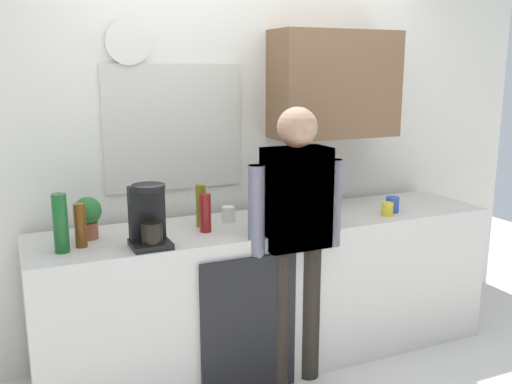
{
  "coord_description": "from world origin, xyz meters",
  "views": [
    {
      "loc": [
        -1.45,
        -2.69,
        1.8
      ],
      "look_at": [
        -0.13,
        0.25,
        1.1
      ],
      "focal_mm": 39.87,
      "sensor_mm": 36.0,
      "label": 1
    }
  ],
  "objects_px": {
    "person_at_sink": "(296,225)",
    "bottle_green_wine": "(60,223)",
    "bottle_red_vinegar": "(205,213)",
    "bottle_clear_soda": "(271,204)",
    "bottle_amber_beer": "(80,225)",
    "potted_plant": "(88,215)",
    "coffee_maker": "(148,218)",
    "cup_white_mug": "(228,214)",
    "mixing_bowl": "(311,214)",
    "cup_yellow_cup": "(387,209)",
    "person_guest": "(296,225)",
    "cup_blue_mug": "(392,205)",
    "bottle_olive_oil": "(201,206)"
  },
  "relations": [
    {
      "from": "person_at_sink",
      "to": "bottle_green_wine",
      "type": "bearing_deg",
      "value": 174.96
    },
    {
      "from": "bottle_red_vinegar",
      "to": "person_at_sink",
      "type": "xyz_separation_m",
      "value": [
        0.44,
        -0.24,
        -0.06
      ]
    },
    {
      "from": "bottle_red_vinegar",
      "to": "bottle_clear_soda",
      "type": "bearing_deg",
      "value": -11.88
    },
    {
      "from": "bottle_clear_soda",
      "to": "bottle_amber_beer",
      "type": "distance_m",
      "value": 1.05
    },
    {
      "from": "bottle_clear_soda",
      "to": "potted_plant",
      "type": "height_order",
      "value": "bottle_clear_soda"
    },
    {
      "from": "coffee_maker",
      "to": "potted_plant",
      "type": "height_order",
      "value": "coffee_maker"
    },
    {
      "from": "bottle_clear_soda",
      "to": "cup_white_mug",
      "type": "xyz_separation_m",
      "value": [
        -0.18,
        0.22,
        -0.09
      ]
    },
    {
      "from": "mixing_bowl",
      "to": "potted_plant",
      "type": "relative_size",
      "value": 0.96
    },
    {
      "from": "coffee_maker",
      "to": "cup_yellow_cup",
      "type": "distance_m",
      "value": 1.51
    },
    {
      "from": "coffee_maker",
      "to": "mixing_bowl",
      "type": "relative_size",
      "value": 1.5
    },
    {
      "from": "bottle_amber_beer",
      "to": "cup_white_mug",
      "type": "bearing_deg",
      "value": 9.23
    },
    {
      "from": "cup_white_mug",
      "to": "person_at_sink",
      "type": "distance_m",
      "value": 0.46
    },
    {
      "from": "bottle_red_vinegar",
      "to": "person_guest",
      "type": "relative_size",
      "value": 0.14
    },
    {
      "from": "bottle_clear_soda",
      "to": "bottle_green_wine",
      "type": "relative_size",
      "value": 0.93
    },
    {
      "from": "bottle_green_wine",
      "to": "cup_white_mug",
      "type": "relative_size",
      "value": 3.16
    },
    {
      "from": "cup_blue_mug",
      "to": "cup_white_mug",
      "type": "distance_m",
      "value": 1.07
    },
    {
      "from": "bottle_amber_beer",
      "to": "person_at_sink",
      "type": "bearing_deg",
      "value": -12.26
    },
    {
      "from": "cup_blue_mug",
      "to": "bottle_red_vinegar",
      "type": "bearing_deg",
      "value": 176.77
    },
    {
      "from": "bottle_green_wine",
      "to": "cup_yellow_cup",
      "type": "distance_m",
      "value": 1.93
    },
    {
      "from": "bottle_green_wine",
      "to": "bottle_red_vinegar",
      "type": "bearing_deg",
      "value": 3.56
    },
    {
      "from": "bottle_olive_oil",
      "to": "cup_blue_mug",
      "type": "distance_m",
      "value": 1.24
    },
    {
      "from": "bottle_olive_oil",
      "to": "cup_yellow_cup",
      "type": "xyz_separation_m",
      "value": [
        1.14,
        -0.25,
        -0.08
      ]
    },
    {
      "from": "coffee_maker",
      "to": "cup_yellow_cup",
      "type": "height_order",
      "value": "coffee_maker"
    },
    {
      "from": "bottle_clear_soda",
      "to": "bottle_green_wine",
      "type": "bearing_deg",
      "value": 178.52
    },
    {
      "from": "cup_white_mug",
      "to": "cup_yellow_cup",
      "type": "bearing_deg",
      "value": -15.81
    },
    {
      "from": "bottle_red_vinegar",
      "to": "cup_blue_mug",
      "type": "relative_size",
      "value": 2.2
    },
    {
      "from": "bottle_amber_beer",
      "to": "potted_plant",
      "type": "height_order",
      "value": "same"
    },
    {
      "from": "cup_blue_mug",
      "to": "person_guest",
      "type": "distance_m",
      "value": 0.81
    },
    {
      "from": "bottle_clear_soda",
      "to": "person_guest",
      "type": "distance_m",
      "value": 0.2
    },
    {
      "from": "bottle_red_vinegar",
      "to": "cup_yellow_cup",
      "type": "relative_size",
      "value": 2.59
    },
    {
      "from": "cup_yellow_cup",
      "to": "potted_plant",
      "type": "distance_m",
      "value": 1.8
    },
    {
      "from": "bottle_amber_beer",
      "to": "potted_plant",
      "type": "distance_m",
      "value": 0.15
    },
    {
      "from": "coffee_maker",
      "to": "cup_yellow_cup",
      "type": "xyz_separation_m",
      "value": [
        1.5,
        -0.01,
        -0.1
      ]
    },
    {
      "from": "cup_white_mug",
      "to": "bottle_amber_beer",
      "type": "bearing_deg",
      "value": -170.77
    },
    {
      "from": "person_guest",
      "to": "bottle_clear_soda",
      "type": "bearing_deg",
      "value": -41.18
    },
    {
      "from": "cup_yellow_cup",
      "to": "person_at_sink",
      "type": "distance_m",
      "value": 0.72
    },
    {
      "from": "cup_white_mug",
      "to": "person_at_sink",
      "type": "bearing_deg",
      "value": -56.76
    },
    {
      "from": "bottle_amber_beer",
      "to": "bottle_green_wine",
      "type": "bearing_deg",
      "value": -154.17
    },
    {
      "from": "bottle_green_wine",
      "to": "cup_yellow_cup",
      "type": "relative_size",
      "value": 3.53
    },
    {
      "from": "bottle_red_vinegar",
      "to": "person_at_sink",
      "type": "distance_m",
      "value": 0.51
    },
    {
      "from": "cup_yellow_cup",
      "to": "cup_white_mug",
      "type": "relative_size",
      "value": 0.89
    },
    {
      "from": "bottle_red_vinegar",
      "to": "bottle_clear_soda",
      "type": "relative_size",
      "value": 0.79
    },
    {
      "from": "potted_plant",
      "to": "bottle_amber_beer",
      "type": "bearing_deg",
      "value": -112.73
    },
    {
      "from": "cup_white_mug",
      "to": "mixing_bowl",
      "type": "bearing_deg",
      "value": -19.99
    },
    {
      "from": "bottle_red_vinegar",
      "to": "coffee_maker",
      "type": "bearing_deg",
      "value": -161.07
    },
    {
      "from": "bottle_green_wine",
      "to": "bottle_amber_beer",
      "type": "relative_size",
      "value": 1.3
    },
    {
      "from": "bottle_clear_soda",
      "to": "mixing_bowl",
      "type": "bearing_deg",
      "value": 9.34
    },
    {
      "from": "bottle_olive_oil",
      "to": "bottle_clear_soda",
      "type": "height_order",
      "value": "bottle_clear_soda"
    },
    {
      "from": "bottle_olive_oil",
      "to": "potted_plant",
      "type": "bearing_deg",
      "value": 178.14
    },
    {
      "from": "coffee_maker",
      "to": "bottle_green_wine",
      "type": "distance_m",
      "value": 0.43
    }
  ]
}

